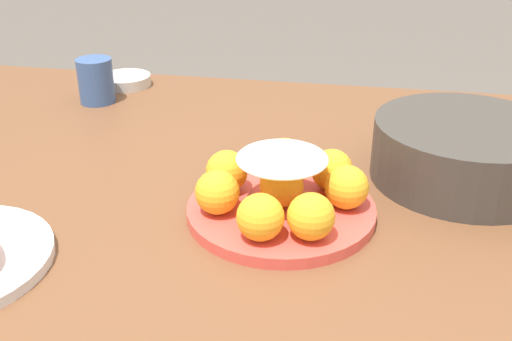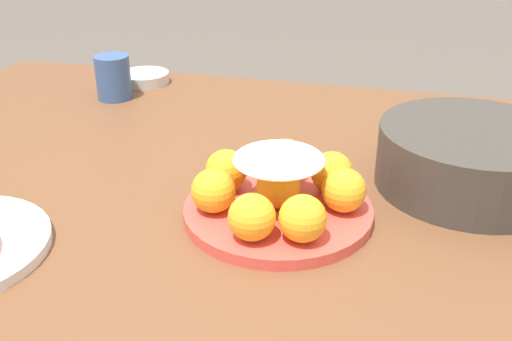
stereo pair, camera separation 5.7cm
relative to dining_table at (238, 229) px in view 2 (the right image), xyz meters
The scene contains 5 objects.
dining_table is the anchor object (origin of this frame).
cake_plate 0.19m from the dining_table, 48.30° to the right, with size 0.26×0.26×0.10m.
serving_bowl 0.38m from the dining_table, ahead, with size 0.27×0.27×0.09m.
sauce_bowl 0.52m from the dining_table, 130.14° to the left, with size 0.11×0.11×0.02m.
cup_far 0.47m from the dining_table, 140.98° to the left, with size 0.07×0.07×0.09m.
Camera 2 is at (0.24, -0.79, 1.19)m, focal length 42.00 mm.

